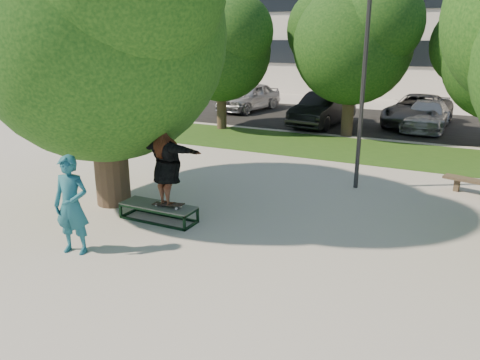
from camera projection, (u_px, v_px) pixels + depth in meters
The scene contains 14 objects.
ground at pixel (247, 250), 9.25m from camera, with size 120.00×120.00×0.00m, color #A8A19A.
grass_strip at pixel (384, 153), 16.96m from camera, with size 30.00×4.00×0.02m, color #1F4814.
asphalt_strip at pixel (387, 122), 22.96m from camera, with size 40.00×8.00×0.01m, color black.
tree_left at pixel (99, 19), 10.70m from camera, with size 6.96×5.95×7.12m.
bg_tree_left at pixel (220, 44), 20.41m from camera, with size 5.28×4.51×5.77m.
bg_tree_mid at pixel (352, 37), 18.87m from camera, with size 5.76×4.92×6.24m.
lamppost at pixel (364, 72), 12.18m from camera, with size 0.25×0.15×6.11m.
grind_box at pixel (159, 212), 10.71m from camera, with size 1.80×0.60×0.38m.
skater_rig at pixel (166, 168), 10.27m from camera, with size 2.13×0.85×1.77m.
bystander at pixel (72, 205), 8.91m from camera, with size 0.71×0.47×1.95m, color #1C5C6B.
car_silver_a at pixel (249, 97), 26.42m from camera, with size 1.84×4.57×1.56m, color #B7B7BC.
car_dark at pixel (323, 109), 21.96m from camera, with size 1.63×4.67×1.54m, color black.
car_grey at pixel (418, 110), 21.99m from camera, with size 2.39×5.18×1.44m, color #525257.
car_silver_b at pixel (427, 115), 21.12m from camera, with size 1.80×4.43×1.29m, color #AEADB2.
Camera 1 is at (3.60, -7.62, 4.06)m, focal length 35.00 mm.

